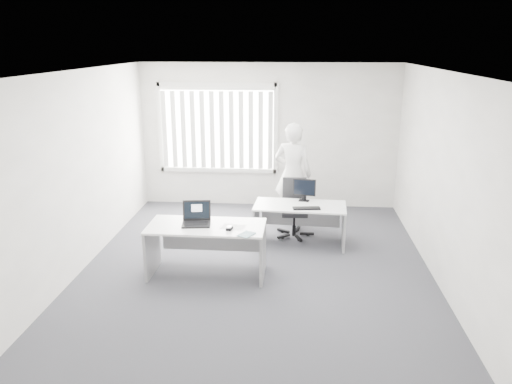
# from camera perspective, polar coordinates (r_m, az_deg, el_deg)

# --- Properties ---
(ground) EXTENTS (6.00, 6.00, 0.00)m
(ground) POSITION_cam_1_polar(r_m,az_deg,el_deg) (7.35, 0.03, -8.68)
(ground) COLOR #44454B
(ground) RESTS_ON ground
(wall_back) EXTENTS (5.00, 0.02, 2.80)m
(wall_back) POSITION_cam_1_polar(r_m,az_deg,el_deg) (9.79, 1.45, 6.39)
(wall_back) COLOR white
(wall_back) RESTS_ON ground
(wall_front) EXTENTS (5.00, 0.02, 2.80)m
(wall_front) POSITION_cam_1_polar(r_m,az_deg,el_deg) (4.05, -3.43, -8.88)
(wall_front) COLOR white
(wall_front) RESTS_ON ground
(wall_left) EXTENTS (0.02, 6.00, 2.80)m
(wall_left) POSITION_cam_1_polar(r_m,az_deg,el_deg) (7.49, -19.42, 2.22)
(wall_left) COLOR white
(wall_left) RESTS_ON ground
(wall_right) EXTENTS (0.02, 6.00, 2.80)m
(wall_right) POSITION_cam_1_polar(r_m,az_deg,el_deg) (7.12, 20.51, 1.40)
(wall_right) COLOR white
(wall_right) RESTS_ON ground
(ceiling) EXTENTS (5.00, 6.00, 0.02)m
(ceiling) POSITION_cam_1_polar(r_m,az_deg,el_deg) (6.65, 0.03, 13.68)
(ceiling) COLOR silver
(ceiling) RESTS_ON wall_back
(window) EXTENTS (2.32, 0.06, 1.76)m
(window) POSITION_cam_1_polar(r_m,az_deg,el_deg) (9.83, -4.43, 7.28)
(window) COLOR silver
(window) RESTS_ON wall_back
(blinds) EXTENTS (2.20, 0.10, 1.50)m
(blinds) POSITION_cam_1_polar(r_m,az_deg,el_deg) (9.78, -4.48, 7.05)
(blinds) COLOR silver
(blinds) RESTS_ON wall_back
(desk_near) EXTENTS (1.62, 0.77, 0.74)m
(desk_near) POSITION_cam_1_polar(r_m,az_deg,el_deg) (6.99, -5.67, -5.39)
(desk_near) COLOR white
(desk_near) RESTS_ON ground
(desk_far) EXTENTS (1.49, 0.77, 0.66)m
(desk_far) POSITION_cam_1_polar(r_m,az_deg,el_deg) (8.06, 5.02, -2.74)
(desk_far) COLOR white
(desk_far) RESTS_ON ground
(office_chair) EXTENTS (0.58, 0.58, 0.97)m
(office_chair) POSITION_cam_1_polar(r_m,az_deg,el_deg) (8.48, 4.39, -2.97)
(office_chair) COLOR black
(office_chair) RESTS_ON ground
(person) EXTENTS (0.76, 0.59, 1.84)m
(person) POSITION_cam_1_polar(r_m,az_deg,el_deg) (8.86, 4.23, 2.05)
(person) COLOR silver
(person) RESTS_ON ground
(laptop) EXTENTS (0.43, 0.39, 0.30)m
(laptop) POSITION_cam_1_polar(r_m,az_deg,el_deg) (6.89, -6.88, -2.60)
(laptop) COLOR black
(laptop) RESTS_ON desk_near
(paper_sheet) EXTENTS (0.36, 0.28, 0.00)m
(paper_sheet) POSITION_cam_1_polar(r_m,az_deg,el_deg) (6.83, -2.63, -4.02)
(paper_sheet) COLOR white
(paper_sheet) RESTS_ON desk_near
(mouse) EXTENTS (0.09, 0.13, 0.05)m
(mouse) POSITION_cam_1_polar(r_m,az_deg,el_deg) (6.73, -3.05, -4.13)
(mouse) COLOR #B9B9BB
(mouse) RESTS_ON paper_sheet
(booklet) EXTENTS (0.25, 0.27, 0.01)m
(booklet) POSITION_cam_1_polar(r_m,az_deg,el_deg) (6.55, -1.10, -4.86)
(booklet) COLOR silver
(booklet) RESTS_ON desk_near
(keyboard) EXTENTS (0.44, 0.19, 0.02)m
(keyboard) POSITION_cam_1_polar(r_m,az_deg,el_deg) (7.82, 5.79, -1.87)
(keyboard) COLOR black
(keyboard) RESTS_ON desk_far
(monitor) EXTENTS (0.38, 0.18, 0.37)m
(monitor) POSITION_cam_1_polar(r_m,az_deg,el_deg) (8.15, 5.54, 0.23)
(monitor) COLOR black
(monitor) RESTS_ON desk_far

